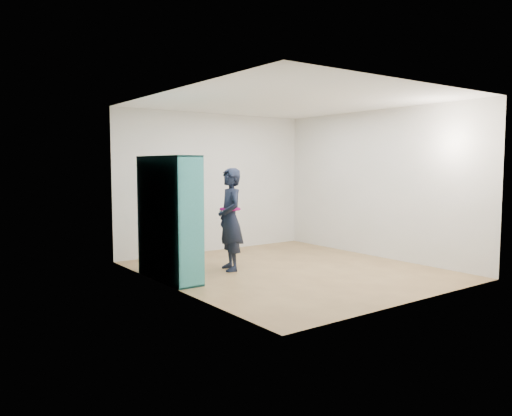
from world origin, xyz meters
TOP-DOWN VIEW (x-y plane):
  - floor at (0.00, 0.00)m, footprint 4.50×4.50m
  - ceiling at (0.00, 0.00)m, footprint 4.50×4.50m
  - wall_left at (-2.00, 0.00)m, footprint 0.02×4.50m
  - wall_right at (2.00, 0.00)m, footprint 0.02×4.50m
  - wall_back at (0.00, 2.25)m, footprint 4.00×0.02m
  - wall_front at (0.00, -2.25)m, footprint 4.00×0.02m
  - bookshelf at (-1.83, 0.54)m, footprint 0.39×1.32m
  - person at (-0.75, 0.56)m, footprint 0.52×0.66m
  - smartphone at (-0.87, 0.67)m, footprint 0.03×0.11m

SIDE VIEW (x-z plane):
  - floor at x=0.00m, z-range 0.00..0.00m
  - person at x=-0.75m, z-range 0.00..1.59m
  - bookshelf at x=-1.83m, z-range -0.02..1.75m
  - smartphone at x=-0.87m, z-range 0.83..0.97m
  - wall_left at x=-2.00m, z-range 0.00..2.60m
  - wall_right at x=2.00m, z-range 0.00..2.60m
  - wall_back at x=0.00m, z-range 0.00..2.60m
  - wall_front at x=0.00m, z-range 0.00..2.60m
  - ceiling at x=0.00m, z-range 2.60..2.60m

